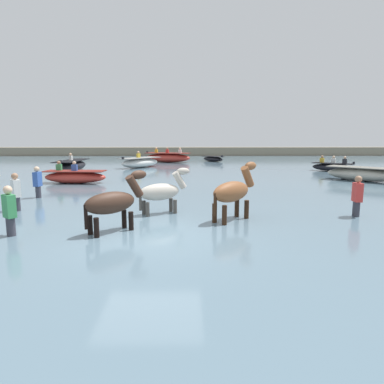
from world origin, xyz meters
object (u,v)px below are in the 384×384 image
Objects in this scene: boat_mid_channel at (140,163)px; person_onlooker_left at (10,218)px; horse_flank_pinto at (162,193)px; boat_far_offshore at (363,174)px; horse_lead_dark_bay at (113,204)px; horse_trailing_chestnut at (233,193)px; boat_distant_east at (213,159)px; person_wading_close at (38,187)px; boat_mid_outer at (333,167)px; boat_near_port at (75,177)px; boat_near_starboard at (72,166)px; person_wading_mid at (16,197)px; person_spectator_far at (357,202)px; boat_distant_west at (168,157)px.

boat_mid_channel reaches higher than person_onlooker_left.
horse_flank_pinto reaches higher than boat_far_offshore.
horse_lead_dark_bay is 0.94× the size of horse_trailing_chestnut.
boat_distant_east is 20.44m from person_wading_close.
boat_distant_east is at bearing 81.39° from horse_flank_pinto.
person_onlooker_left is at bearing -92.23° from boat_mid_channel.
horse_flank_pinto is 0.67× the size of boat_mid_outer.
horse_flank_pinto reaches higher than boat_near_port.
boat_near_port is 6.15m from boat_near_starboard.
person_onlooker_left is at bearing -105.56° from boat_distant_east.
person_wading_close and person_wading_mid have the same top height.
boat_distant_east is 24.69m from person_onlooker_left.
horse_trailing_chestnut is at bearing -48.49° from boat_near_port.
person_spectator_far is 9.22m from person_onlooker_left.
horse_trailing_chestnut is 0.49× the size of boat_near_starboard.
horse_trailing_chestnut reaches higher than boat_distant_west.
person_onlooker_left is at bearing -144.02° from boat_far_offshore.
boat_near_port is 14.22m from boat_distant_west.
boat_mid_outer is 16.28m from boat_near_port.
boat_near_starboard reaches higher than person_wading_close.
boat_mid_channel reaches higher than boat_near_port.
person_onlooker_left is at bearing -168.76° from person_spectator_far.
boat_far_offshore is at bearing -64.57° from boat_distant_east.
horse_lead_dark_bay is 6.09m from person_wading_close.
horse_trailing_chestnut reaches higher than person_spectator_far.
boat_near_starboard is 0.95× the size of boat_distant_west.
horse_lead_dark_bay reaches higher than boat_distant_east.
boat_distant_east is 13.44m from boat_near_starboard.
horse_trailing_chestnut is 1.24× the size of person_spectator_far.
boat_far_offshore is at bearing 25.59° from person_wading_mid.
horse_flank_pinto is at bearing -143.30° from boat_far_offshore.
boat_mid_channel is 4.96m from boat_near_starboard.
boat_distant_east is at bearing 69.65° from person_wading_mid.
person_onlooker_left is (-3.37, -2.25, -0.20)m from horse_flank_pinto.
person_onlooker_left reaches higher than boat_mid_outer.
horse_lead_dark_bay is 1.16× the size of person_onlooker_left.
boat_distant_east is 22.13m from person_spectator_far.
horse_flank_pinto reaches higher than boat_distant_east.
boat_mid_channel is 15.02m from person_wading_mid.
boat_near_port is (-15.31, -5.52, 0.02)m from boat_mid_outer.
person_onlooker_left reaches higher than boat_far_offshore.
boat_distant_west is at bearing 97.73° from horse_trailing_chestnut.
boat_near_port is 12.78m from person_spectator_far.
boat_distant_east is 0.55× the size of boat_distant_west.
person_wading_mid is (0.24, -6.40, 0.11)m from boat_near_port.
person_wading_close is 1.00× the size of person_onlooker_left.
person_wading_mid is (-3.52, 2.43, -0.25)m from horse_lead_dark_bay.
person_wading_close is at bearing 150.25° from horse_flank_pinto.
boat_mid_outer is 1.64× the size of person_spectator_far.
boat_mid_channel is (2.11, 8.50, 0.05)m from boat_near_port.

